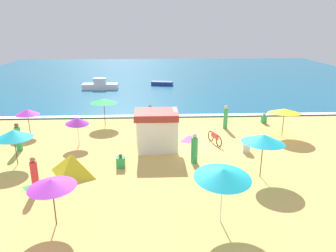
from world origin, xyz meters
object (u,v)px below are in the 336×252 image
Objects in this scene: beach_umbrella_1 at (52,183)px; beachgoer_8 at (121,162)px; beach_umbrella_6 at (77,121)px; parked_bicycle at (215,138)px; beach_umbrella_5 at (13,134)px; beachgoer_0 at (226,117)px; beach_umbrella_4 at (104,101)px; beach_umbrella_2 at (223,173)px; beach_umbrella_3 at (27,112)px; lifeguard_cabana at (156,130)px; beach_tent at (72,164)px; beachgoer_7 at (35,175)px; small_boat_1 at (162,83)px; beach_umbrella_7 at (263,139)px; beachgoer_5 at (18,138)px; beach_umbrella_0 at (285,111)px; beachgoer_3 at (246,146)px; small_boat_0 at (100,86)px; beachgoer_6 at (150,117)px; beachgoer_2 at (194,149)px; beachgoer_4 at (264,119)px.

beach_umbrella_1 is 3.23× the size of beachgoer_8.
parked_bicycle is at bearing -1.52° from beach_umbrella_6.
beachgoer_0 is at bearing 24.13° from beach_umbrella_5.
beach_umbrella_4 reaches higher than beach_umbrella_5.
beach_umbrella_3 is at bearing 135.41° from beach_umbrella_2.
lifeguard_cabana is 8.99m from beach_umbrella_1.
beach_umbrella_5 is 0.88× the size of beach_tent.
beachgoer_0 reaches higher than beachgoer_7.
beachgoer_7 is at bearing -104.63° from small_boat_1.
beachgoer_5 is at bearing 163.01° from beach_umbrella_7.
beachgoer_3 is at bearing -139.72° from beach_umbrella_0.
small_boat_0 is (-0.49, 24.09, -0.27)m from beachgoer_7.
beachgoer_8 is (-5.90, -3.44, -0.06)m from parked_bicycle.
beach_umbrella_1 is at bearing -158.33° from beach_umbrella_7.
beachgoer_6 is at bearing 7.38° from beach_umbrella_3.
beach_umbrella_2 is 6.01m from beachgoer_2.
beachgoer_7 is (-9.74, -5.88, 0.43)m from parked_bicycle.
small_boat_1 is at bearing 82.78° from beachgoer_8.
beach_umbrella_7 is at bearing -93.25° from beachgoer_3.
beach_umbrella_3 is at bearing 159.96° from lifeguard_cabana.
beach_umbrella_1 is 29.59m from small_boat_1.
beach_umbrella_3 is 9.05m from beachgoer_7.
beach_umbrella_0 is 13.28m from beach_umbrella_4.
beachgoer_8 is (-7.40, 1.51, -1.79)m from beach_umbrella_7.
beachgoer_7 is (-5.46, -9.55, -0.00)m from beachgoer_6.
beach_umbrella_7 reaches higher than beach_umbrella_3.
beach_umbrella_7 is 1.21× the size of beach_tent.
beachgoer_7 is at bearing -148.85° from parked_bicycle.
lifeguard_cabana reaches higher than beachgoer_5.
beachgoer_6 is at bearing 103.01° from beach_umbrella_2.
beach_umbrella_0 is 1.12× the size of beach_umbrella_6.
beach_umbrella_4 is at bearing 74.87° from beach_umbrella_6.
beachgoer_4 reaches higher than beachgoer_8.
beachgoer_4 reaches higher than small_boat_1.
beachgoer_0 is 2.28× the size of beachgoer_8.
beach_umbrella_2 is 1.35× the size of beach_umbrella_3.
beach_umbrella_5 is (-7.94, -2.00, 0.55)m from lifeguard_cabana.
beachgoer_0 is at bearing 154.11° from beach_umbrella_0.
beach_umbrella_3 is 16.28m from beach_umbrella_7.
lifeguard_cabana is 1.32× the size of beach_umbrella_3.
parked_bicycle is at bearing -137.17° from beachgoer_4.
beachgoer_3 is at bearing 15.18° from beach_tent.
lifeguard_cabana reaches higher than beachgoer_6.
beach_umbrella_3 is 0.49× the size of small_boat_0.
beach_umbrella_2 reaches higher than beach_umbrella_4.
beachgoer_2 is at bearing -69.11° from beachgoer_6.
beach_tent is (-0.34, 4.48, -1.23)m from beach_umbrella_1.
beach_tent is 0.61× the size of small_boat_0.
beach_umbrella_2 is at bearing -86.58° from beachgoer_2.
beachgoer_7 is at bearing -144.61° from beachgoer_4.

